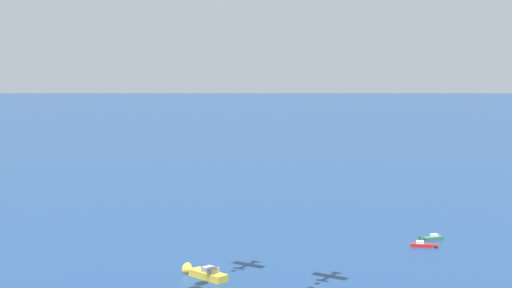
{
  "coord_description": "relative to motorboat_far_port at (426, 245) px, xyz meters",
  "views": [
    {
      "loc": [
        123.1,
        -0.54,
        40.06
      ],
      "look_at": [
        -0.23,
        0.14,
        26.92
      ],
      "focal_mm": 53.94,
      "sensor_mm": 36.0,
      "label": 1
    }
  ],
  "objects": [
    {
      "name": "motorboat_far_port",
      "position": [
        0.0,
        0.0,
        0.0
      ],
      "size": [
        2.75,
        6.07,
        1.71
      ],
      "color": "#B21E1E",
      "rests_on": "ground_plane"
    },
    {
      "name": "motorboat_mid_cluster",
      "position": [
        -6.55,
        2.46,
        -0.0
      ],
      "size": [
        3.6,
        6.01,
        1.7
      ],
      "color": "#33704C",
      "rests_on": "ground_plane"
    },
    {
      "name": "motorboat_trailing",
      "position": [
        23.18,
        -46.97,
        0.33
      ],
      "size": [
        8.98,
        9.07,
        2.94
      ],
      "color": "gold",
      "rests_on": "ground_plane"
    }
  ]
}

